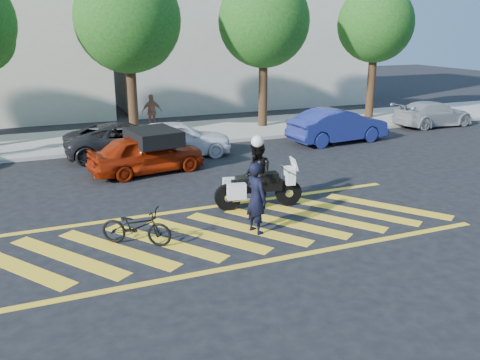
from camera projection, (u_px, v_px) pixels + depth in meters
name	position (u px, v px, depth m)	size (l,w,h in m)	color
ground	(229.00, 232.00, 12.85)	(90.00, 90.00, 0.00)	black
sidewalk	(135.00, 137.00, 23.44)	(60.00, 5.00, 0.15)	#9E998E
crosswalk	(228.00, 232.00, 12.84)	(12.33, 4.00, 0.01)	yellow
building_right	(240.00, 18.00, 33.11)	(16.00, 8.00, 11.00)	beige
tree_center	(131.00, 23.00, 22.09)	(4.60, 4.60, 7.56)	black
tree_right	(266.00, 25.00, 24.48)	(4.40, 4.40, 7.41)	black
tree_far_right	(377.00, 27.00, 26.88)	(4.00, 4.00, 7.10)	black
officer_bike	(256.00, 198.00, 12.56)	(0.66, 0.44, 1.82)	black
bicycle	(136.00, 226.00, 11.98)	(0.60, 1.73, 0.91)	black
police_motorcycle	(257.00, 187.00, 14.38)	(2.54, 0.95, 1.12)	black
officer_moto	(257.00, 175.00, 14.26)	(0.94, 0.74, 1.94)	black
red_convertible	(147.00, 154.00, 17.83)	(1.63, 4.06, 1.38)	maroon
parked_mid_left	(128.00, 140.00, 20.07)	(2.24, 4.86, 1.35)	black
parked_mid_right	(177.00, 139.00, 20.06)	(1.72, 4.27, 1.45)	white
parked_right	(338.00, 126.00, 22.54)	(1.60, 4.58, 1.51)	navy
parked_far_right	(433.00, 114.00, 26.22)	(1.80, 4.43, 1.29)	gray
pedestrian_right	(152.00, 112.00, 24.71)	(0.99, 0.41, 1.69)	#935B43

